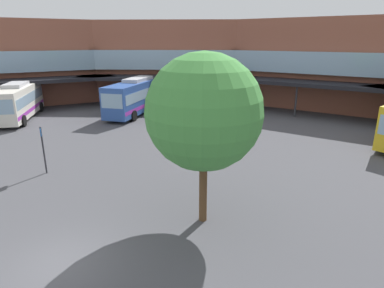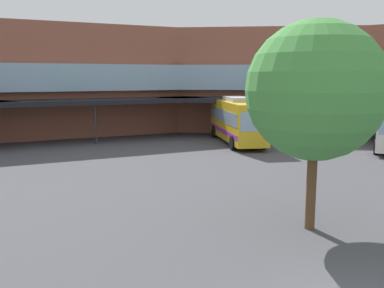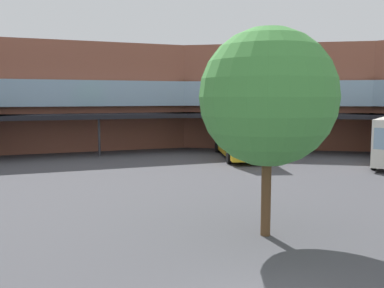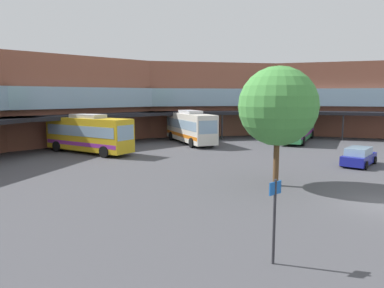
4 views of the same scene
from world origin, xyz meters
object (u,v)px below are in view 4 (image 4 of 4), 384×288
bus_1 (89,134)px  bus_4 (190,127)px  plaza_tree (278,106)px  parked_car (359,157)px  stop_sign_post (274,213)px  bus_2 (298,125)px

bus_1 → bus_4: 12.53m
plaza_tree → parked_car: bearing=-19.8°
plaza_tree → stop_sign_post: bearing=-161.6°
stop_sign_post → plaza_tree: bearing=18.4°
bus_1 → bus_2: 25.42m
bus_4 → stop_sign_post: bus_4 is taller
plaza_tree → stop_sign_post: 11.59m
bus_1 → bus_2: bearing=53.8°
parked_car → stop_sign_post: 20.63m
parked_car → plaza_tree: (-10.06, 3.62, 4.34)m
parked_car → stop_sign_post: (-20.60, 0.11, 1.06)m
plaza_tree → bus_4: bearing=47.1°
bus_1 → stop_sign_post: size_ratio=3.39×
bus_2 → plaza_tree: bearing=5.6°
bus_1 → stop_sign_post: (-13.41, -23.81, -0.17)m
bus_1 → parked_car: size_ratio=2.20×
parked_car → stop_sign_post: stop_sign_post is taller
stop_sign_post → bus_4: bearing=37.4°
bus_2 → plaza_tree: 23.91m
parked_car → stop_sign_post: bearing=-173.3°
parked_car → plaza_tree: plaza_tree is taller
bus_2 → stop_sign_post: size_ratio=3.95×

